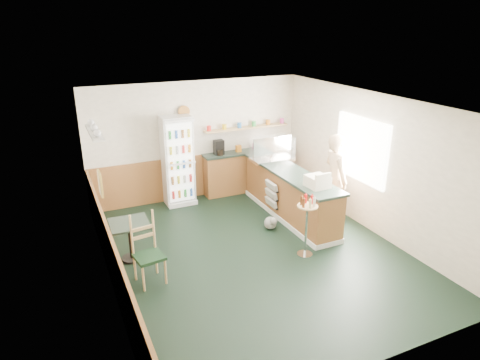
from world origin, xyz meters
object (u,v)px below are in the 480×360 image
shopkeeper (335,179)px  cafe_chair (147,246)px  display_case (272,149)px  cafe_table (130,234)px  cash_register (317,181)px  condiment_stand (307,218)px  drinks_fridge (178,161)px

shopkeeper → cafe_chair: size_ratio=1.63×
display_case → cafe_table: (-3.40, -1.19, -0.77)m
cash_register → cafe_chair: (-3.27, -0.16, -0.52)m
shopkeeper → condiment_stand: (-1.27, -0.94, -0.21)m
display_case → condiment_stand: 2.45m
shopkeeper → cafe_chair: bearing=103.7°
drinks_fridge → cafe_chair: bearing=-116.1°
condiment_stand → cafe_table: bearing=158.3°
drinks_fridge → condiment_stand: 3.46m
cash_register → shopkeeper: 0.82m
display_case → cafe_table: size_ratio=1.31×
display_case → drinks_fridge: bearing=155.5°
drinks_fridge → shopkeeper: bearing=-40.7°
display_case → shopkeeper: bearing=-63.0°
display_case → cash_register: bearing=-90.0°
cafe_table → cafe_chair: (0.13, -0.73, 0.10)m
condiment_stand → cafe_table: (-2.83, 1.13, -0.22)m
display_case → cash_register: display_case is taller
drinks_fridge → cash_register: (1.90, -2.62, 0.12)m
drinks_fridge → display_case: 2.11m
cash_register → cafe_chair: bearing=-179.7°
shopkeeper → condiment_stand: bearing=132.6°
drinks_fridge → cafe_table: 2.59m
drinks_fridge → display_case: drinks_fridge is taller
display_case → cafe_table: 3.68m
condiment_stand → cafe_table: 3.06m
display_case → condiment_stand: bearing=-103.8°
cash_register → shopkeeper: bearing=26.2°
condiment_stand → cash_register: bearing=44.6°
cash_register → condiment_stand: cash_register is taller
cafe_chair → drinks_fridge: bearing=55.3°
display_case → cafe_table: display_case is taller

